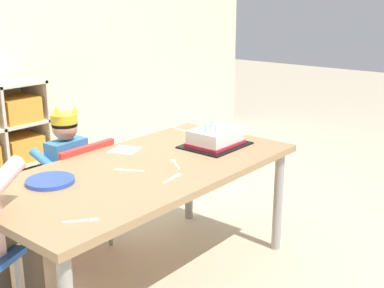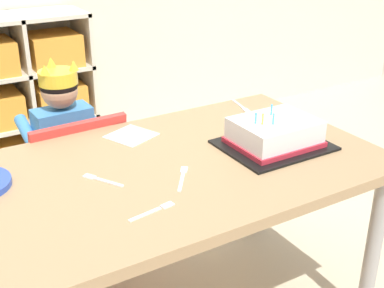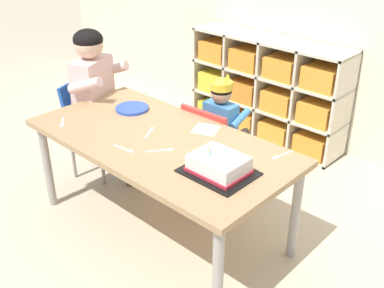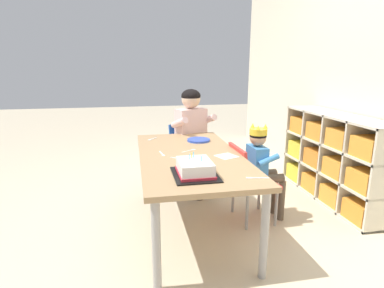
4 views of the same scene
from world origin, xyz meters
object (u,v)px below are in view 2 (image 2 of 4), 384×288
object	(u,v)px
activity_table	(134,192)
fork_scattered_mid_table	(154,211)
birthday_cake_on_tray	(274,135)
fork_by_napkin	(182,177)
classroom_chair_blue	(75,178)
child_with_crown	(61,137)
fork_near_child_seat	(242,107)
fork_at_table_front_edge	(101,180)

from	to	relation	value
activity_table	fork_scattered_mid_table	world-z (taller)	fork_scattered_mid_table
birthday_cake_on_tray	fork_by_napkin	world-z (taller)	birthday_cake_on_tray
classroom_chair_blue	fork_by_napkin	size ratio (longest dim) A/B	5.04
activity_table	child_with_crown	size ratio (longest dim) A/B	1.87
activity_table	fork_scattered_mid_table	size ratio (longest dim) A/B	11.39
classroom_chair_blue	fork_by_napkin	bearing A→B (deg)	101.36
fork_scattered_mid_table	child_with_crown	bearing A→B (deg)	-99.44
fork_near_child_seat	fork_at_table_front_edge	bearing A→B (deg)	123.05
birthday_cake_on_tray	fork_at_table_front_edge	xyz separation A→B (m)	(-0.57, 0.07, -0.04)
fork_near_child_seat	fork_at_table_front_edge	size ratio (longest dim) A/B	1.10
fork_near_child_seat	fork_at_table_front_edge	xyz separation A→B (m)	(-0.69, -0.28, 0.00)
fork_by_napkin	fork_at_table_front_edge	bearing A→B (deg)	-80.78
birthday_cake_on_tray	child_with_crown	bearing A→B (deg)	127.33
classroom_chair_blue	birthday_cake_on_tray	distance (m)	0.79
birthday_cake_on_tray	fork_by_napkin	size ratio (longest dim) A/B	2.61
fork_near_child_seat	fork_at_table_front_edge	world-z (taller)	same
fork_at_table_front_edge	fork_scattered_mid_table	world-z (taller)	same
activity_table	child_with_crown	bearing A→B (deg)	92.88
classroom_chair_blue	fork_near_child_seat	bearing A→B (deg)	160.35
activity_table	fork_by_napkin	world-z (taller)	fork_by_napkin
activity_table	fork_at_table_front_edge	size ratio (longest dim) A/B	12.17
child_with_crown	activity_table	bearing A→B (deg)	90.89
activity_table	fork_at_table_front_edge	world-z (taller)	fork_at_table_front_edge
fork_at_table_front_edge	classroom_chair_blue	bearing A→B (deg)	141.96
fork_by_napkin	fork_scattered_mid_table	xyz separation A→B (m)	(-0.15, -0.12, -0.00)
child_with_crown	fork_near_child_seat	size ratio (longest dim) A/B	5.91
activity_table	classroom_chair_blue	xyz separation A→B (m)	(-0.03, 0.49, -0.17)
classroom_chair_blue	birthday_cake_on_tray	size ratio (longest dim) A/B	1.93
child_with_crown	birthday_cake_on_tray	bearing A→B (deg)	125.33
child_with_crown	fork_by_napkin	size ratio (longest dim) A/B	6.42
fork_scattered_mid_table	fork_at_table_front_edge	bearing A→B (deg)	-85.04
fork_by_napkin	birthday_cake_on_tray	bearing A→B (deg)	131.55
child_with_crown	fork_at_table_front_edge	distance (m)	0.60
activity_table	child_with_crown	world-z (taller)	child_with_crown
classroom_chair_blue	child_with_crown	world-z (taller)	child_with_crown
child_with_crown	fork_near_child_seat	world-z (taller)	child_with_crown
birthday_cake_on_tray	fork_scattered_mid_table	world-z (taller)	birthday_cake_on_tray
child_with_crown	fork_scattered_mid_table	world-z (taller)	child_with_crown
activity_table	birthday_cake_on_tray	xyz separation A→B (m)	(0.47, -0.06, 0.10)
activity_table	fork_near_child_seat	bearing A→B (deg)	26.14
classroom_chair_blue	fork_at_table_front_edge	bearing A→B (deg)	79.84
activity_table	fork_at_table_front_edge	distance (m)	0.11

